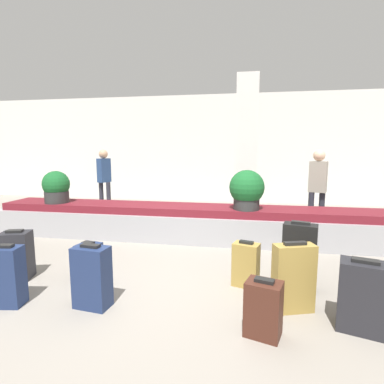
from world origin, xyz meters
name	(u,v)px	position (x,y,z in m)	size (l,w,h in m)	color
ground_plane	(167,279)	(0.00, 0.00, 0.00)	(18.00, 18.00, 0.00)	gray
back_wall	(215,149)	(0.00, 5.73, 1.60)	(18.00, 0.06, 3.20)	silver
carousel	(192,223)	(0.00, 1.73, 0.28)	(7.36, 0.87, 0.59)	#9E9EA3
pillar	(246,149)	(0.93, 3.49, 1.60)	(0.47, 0.47, 3.20)	silver
suitcase_0	(299,256)	(1.54, 0.04, 0.38)	(0.40, 0.28, 0.79)	black
suitcase_1	(293,278)	(1.40, -0.48, 0.34)	(0.43, 0.28, 0.71)	#A3843D
suitcase_2	(363,296)	(1.95, -0.72, 0.32)	(0.44, 0.35, 0.65)	#232328
suitcase_3	(246,264)	(0.95, -0.01, 0.26)	(0.33, 0.26, 0.54)	#A3843D
suitcase_4	(17,255)	(-1.83, -0.30, 0.30)	(0.39, 0.33, 0.62)	#232328
suitcase_5	(89,262)	(-0.94, -0.17, 0.23)	(0.29, 0.29, 0.48)	navy
suitcase_6	(8,276)	(-1.43, -0.88, 0.31)	(0.31, 0.25, 0.64)	navy
suitcase_7	(92,277)	(-0.58, -0.76, 0.32)	(0.37, 0.25, 0.66)	navy
suitcase_8	(263,309)	(1.10, -0.94, 0.24)	(0.35, 0.30, 0.51)	#472319
potted_plant_0	(247,190)	(0.95, 1.60, 0.92)	(0.58, 0.58, 0.66)	#2D2D2D
potted_plant_1	(56,187)	(-2.56, 1.62, 0.88)	(0.49, 0.49, 0.60)	#2D2D2D
traveler_0	(318,183)	(2.31, 2.73, 0.93)	(0.36, 0.28, 1.58)	#282833
traveler_1	(104,175)	(-2.62, 3.68, 0.93)	(0.31, 0.36, 1.58)	#282833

